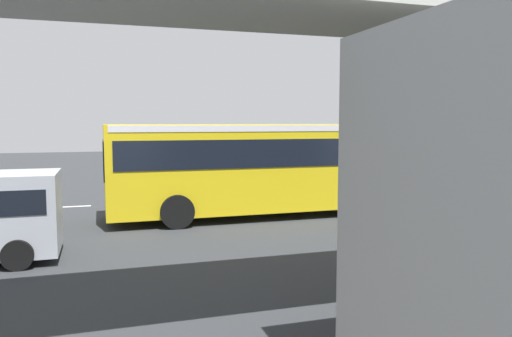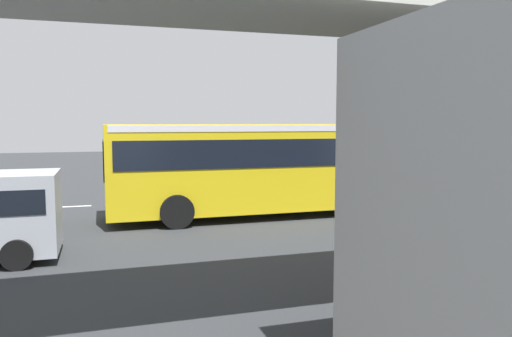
% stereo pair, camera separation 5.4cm
% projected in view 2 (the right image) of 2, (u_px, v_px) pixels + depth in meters
% --- Properties ---
extents(ground, '(80.00, 80.00, 0.00)m').
position_uv_depth(ground, '(234.00, 211.00, 18.13)').
color(ground, '#2D3033').
extents(city_bus, '(11.54, 2.85, 3.15)m').
position_uv_depth(city_bus, '(277.00, 161.00, 17.22)').
color(city_bus, yellow).
rests_on(city_bus, ground).
extents(pedestrian, '(0.38, 0.38, 1.79)m').
position_uv_depth(pedestrian, '(39.00, 198.00, 15.39)').
color(pedestrian, '#2D2D38').
rests_on(pedestrian, ground).
extents(traffic_sign, '(0.08, 0.60, 2.80)m').
position_uv_depth(traffic_sign, '(355.00, 150.00, 24.12)').
color(traffic_sign, slate).
rests_on(traffic_sign, ground).
extents(lane_dash_leftmost, '(2.00, 0.20, 0.01)m').
position_uv_depth(lane_dash_leftmost, '(347.00, 193.00, 22.50)').
color(lane_dash_leftmost, silver).
rests_on(lane_dash_leftmost, ground).
extents(lane_dash_left, '(2.00, 0.20, 0.01)m').
position_uv_depth(lane_dash_left, '(263.00, 197.00, 21.31)').
color(lane_dash_left, silver).
rests_on(lane_dash_left, ground).
extents(lane_dash_centre, '(2.00, 0.20, 0.01)m').
position_uv_depth(lane_dash_centre, '(169.00, 202.00, 20.12)').
color(lane_dash_centre, silver).
rests_on(lane_dash_centre, ground).
extents(lane_dash_right, '(2.00, 0.20, 0.01)m').
position_uv_depth(lane_dash_right, '(64.00, 207.00, 18.94)').
color(lane_dash_right, silver).
rests_on(lane_dash_right, ground).
extents(pedestrian_overpass, '(25.09, 2.60, 6.37)m').
position_uv_depth(pedestrian_overpass, '(396.00, 33.00, 7.95)').
color(pedestrian_overpass, '#9E9E99').
rests_on(pedestrian_overpass, ground).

